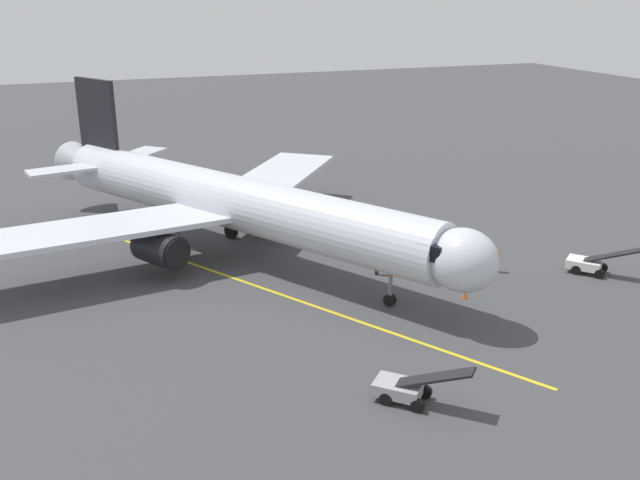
% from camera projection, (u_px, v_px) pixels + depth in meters
% --- Properties ---
extents(ground_plane, '(220.00, 220.00, 0.00)m').
position_uv_depth(ground_plane, '(221.00, 244.00, 53.27)').
color(ground_plane, '#424244').
extents(apron_lead_in_line, '(20.39, 34.66, 0.01)m').
position_uv_depth(apron_lead_in_line, '(257.00, 286.00, 45.71)').
color(apron_lead_in_line, yellow).
rests_on(apron_lead_in_line, ground).
extents(airplane, '(30.80, 36.48, 11.50)m').
position_uv_depth(airplane, '(229.00, 202.00, 49.83)').
color(airplane, silver).
rests_on(airplane, ground).
extents(ground_crew_marshaller, '(0.44, 0.32, 1.71)m').
position_uv_depth(ground_crew_marshaller, '(496.00, 260.00, 47.81)').
color(ground_crew_marshaller, '#23232D').
rests_on(ground_crew_marshaller, ground).
extents(ground_crew_wing_walker, '(0.41, 0.27, 1.71)m').
position_uv_depth(ground_crew_wing_walker, '(377.00, 262.00, 47.33)').
color(ground_crew_wing_walker, '#23232D').
rests_on(ground_crew_wing_walker, ground).
extents(belt_loader_near_nose, '(3.84, 4.29, 2.32)m').
position_uv_depth(belt_loader_near_nose, '(589.00, 263.00, 47.65)').
color(belt_loader_near_nose, white).
rests_on(belt_loader_near_nose, ground).
extents(belt_loader_portside, '(4.12, 4.04, 2.32)m').
position_uv_depth(belt_loader_portside, '(404.00, 387.00, 32.72)').
color(belt_loader_portside, '#9E9EA3').
rests_on(belt_loader_portside, ground).
extents(safety_cone_nose_left, '(0.32, 0.32, 0.55)m').
position_uv_depth(safety_cone_nose_left, '(396.00, 272.00, 47.27)').
color(safety_cone_nose_left, '#F2590F').
rests_on(safety_cone_nose_left, ground).
extents(safety_cone_nose_right, '(0.32, 0.32, 0.55)m').
position_uv_depth(safety_cone_nose_right, '(465.00, 294.00, 43.84)').
color(safety_cone_nose_right, '#F2590F').
rests_on(safety_cone_nose_right, ground).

